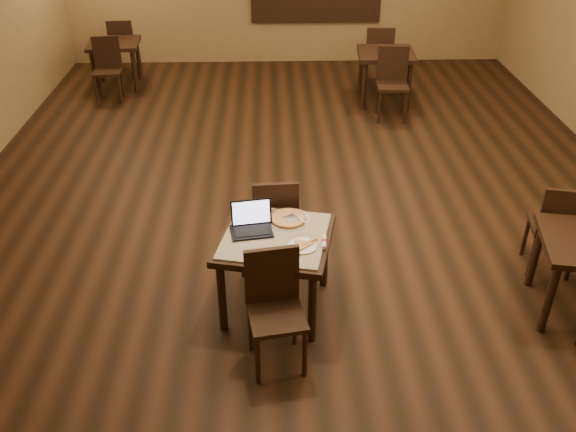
{
  "coord_description": "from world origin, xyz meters",
  "views": [
    {
      "loc": [
        -0.36,
        -6.35,
        3.59
      ],
      "look_at": [
        -0.22,
        -1.94,
        0.85
      ],
      "focal_mm": 38.0,
      "sensor_mm": 36.0,
      "label": 1
    }
  ],
  "objects_px": {
    "chair_main_near": "(275,302)",
    "other_table_b": "(115,50)",
    "other_table_a_chair_near": "(392,79)",
    "other_table_a_chair_far": "(379,54)",
    "other_table_b_chair_far": "(123,44)",
    "other_table_c_chair_far": "(557,225)",
    "pizza_pan": "(289,219)",
    "chair_main_far": "(275,218)",
    "laptop": "(251,222)",
    "tiled_table": "(275,245)",
    "other_table_a": "(386,61)",
    "other_table_b_chair_near": "(107,65)"
  },
  "relations": [
    {
      "from": "other_table_a_chair_far",
      "to": "other_table_c_chair_far",
      "type": "height_order",
      "value": "other_table_a_chair_far"
    },
    {
      "from": "chair_main_near",
      "to": "other_table_a_chair_far",
      "type": "bearing_deg",
      "value": 64.11
    },
    {
      "from": "pizza_pan",
      "to": "other_table_a_chair_near",
      "type": "xyz_separation_m",
      "value": [
        1.66,
        4.13,
        -0.18
      ]
    },
    {
      "from": "other_table_a",
      "to": "other_table_b",
      "type": "height_order",
      "value": "other_table_a"
    },
    {
      "from": "chair_main_near",
      "to": "other_table_a",
      "type": "relative_size",
      "value": 1.08
    },
    {
      "from": "pizza_pan",
      "to": "other_table_c_chair_far",
      "type": "bearing_deg",
      "value": 4.1
    },
    {
      "from": "laptop",
      "to": "chair_main_far",
      "type": "bearing_deg",
      "value": 58.6
    },
    {
      "from": "tiled_table",
      "to": "other_table_b_chair_far",
      "type": "relative_size",
      "value": 1.12
    },
    {
      "from": "laptop",
      "to": "other_table_c_chair_far",
      "type": "distance_m",
      "value": 2.86
    },
    {
      "from": "chair_main_near",
      "to": "other_table_a_chair_far",
      "type": "xyz_separation_m",
      "value": [
        1.79,
        6.2,
        0.03
      ]
    },
    {
      "from": "other_table_a",
      "to": "other_table_c_chair_far",
      "type": "bearing_deg",
      "value": -75.76
    },
    {
      "from": "tiled_table",
      "to": "other_table_b_chair_near",
      "type": "bearing_deg",
      "value": 128.39
    },
    {
      "from": "tiled_table",
      "to": "other_table_b_chair_near",
      "type": "distance_m",
      "value": 5.85
    },
    {
      "from": "chair_main_near",
      "to": "other_table_b_chair_far",
      "type": "distance_m",
      "value": 7.45
    },
    {
      "from": "other_table_a_chair_near",
      "to": "chair_main_far",
      "type": "bearing_deg",
      "value": -111.6
    },
    {
      "from": "chair_main_far",
      "to": "other_table_a_chair_near",
      "type": "bearing_deg",
      "value": -119.18
    },
    {
      "from": "pizza_pan",
      "to": "other_table_c_chair_far",
      "type": "relative_size",
      "value": 0.39
    },
    {
      "from": "other_table_a",
      "to": "chair_main_near",
      "type": "bearing_deg",
      "value": -104.06
    },
    {
      "from": "tiled_table",
      "to": "chair_main_far",
      "type": "height_order",
      "value": "chair_main_far"
    },
    {
      "from": "other_table_b_chair_far",
      "to": "other_table_b",
      "type": "bearing_deg",
      "value": 85.11
    },
    {
      "from": "tiled_table",
      "to": "chair_main_near",
      "type": "height_order",
      "value": "chair_main_near"
    },
    {
      "from": "chair_main_far",
      "to": "other_table_b_chair_near",
      "type": "bearing_deg",
      "value": -64.69
    },
    {
      "from": "other_table_b_chair_far",
      "to": "other_table_c_chair_far",
      "type": "distance_m",
      "value": 7.91
    },
    {
      "from": "other_table_c_chair_far",
      "to": "pizza_pan",
      "type": "bearing_deg",
      "value": 15.31
    },
    {
      "from": "other_table_c_chair_far",
      "to": "chair_main_near",
      "type": "bearing_deg",
      "value": 32.61
    },
    {
      "from": "other_table_b_chair_far",
      "to": "other_table_c_chair_far",
      "type": "xyz_separation_m",
      "value": [
        5.2,
        -5.97,
        -0.01
      ]
    },
    {
      "from": "pizza_pan",
      "to": "other_table_a_chair_near",
      "type": "distance_m",
      "value": 4.46
    },
    {
      "from": "pizza_pan",
      "to": "other_table_a",
      "type": "relative_size",
      "value": 0.42
    },
    {
      "from": "pizza_pan",
      "to": "other_table_c_chair_far",
      "type": "distance_m",
      "value": 2.52
    },
    {
      "from": "laptop",
      "to": "other_table_a_chair_near",
      "type": "relative_size",
      "value": 0.37
    },
    {
      "from": "chair_main_far",
      "to": "other_table_c_chair_far",
      "type": "distance_m",
      "value": 2.63
    },
    {
      "from": "laptop",
      "to": "other_table_b",
      "type": "distance_m",
      "value": 6.19
    },
    {
      "from": "chair_main_near",
      "to": "other_table_b_chair_near",
      "type": "xyz_separation_m",
      "value": [
        -2.57,
        5.86,
        -0.0
      ]
    },
    {
      "from": "laptop",
      "to": "other_table_a_chair_near",
      "type": "height_order",
      "value": "other_table_a_chair_near"
    },
    {
      "from": "other_table_b",
      "to": "chair_main_near",
      "type": "bearing_deg",
      "value": -72.53
    },
    {
      "from": "tiled_table",
      "to": "chair_main_far",
      "type": "distance_m",
      "value": 0.62
    },
    {
      "from": "other_table_b_chair_far",
      "to": "other_table_a_chair_far",
      "type": "bearing_deg",
      "value": 165.24
    },
    {
      "from": "laptop",
      "to": "other_table_b_chair_far",
      "type": "relative_size",
      "value": 0.39
    },
    {
      "from": "laptop",
      "to": "other_table_b_chair_far",
      "type": "bearing_deg",
      "value": 101.28
    },
    {
      "from": "other_table_a_chair_near",
      "to": "other_table_b_chair_near",
      "type": "xyz_separation_m",
      "value": [
        -4.37,
        0.87,
        -0.03
      ]
    },
    {
      "from": "chair_main_near",
      "to": "other_table_b",
      "type": "xyz_separation_m",
      "value": [
        -2.56,
        6.43,
        0.07
      ]
    },
    {
      "from": "laptop",
      "to": "other_table_a",
      "type": "relative_size",
      "value": 0.42
    },
    {
      "from": "chair_main_far",
      "to": "other_table_c_chair_far",
      "type": "relative_size",
      "value": 1.01
    },
    {
      "from": "other_table_a_chair_near",
      "to": "other_table_a_chair_far",
      "type": "distance_m",
      "value": 1.21
    },
    {
      "from": "other_table_b_chair_near",
      "to": "other_table_c_chair_far",
      "type": "relative_size",
      "value": 1.01
    },
    {
      "from": "other_table_a_chair_far",
      "to": "other_table_b_chair_near",
      "type": "relative_size",
      "value": 1.06
    },
    {
      "from": "chair_main_near",
      "to": "laptop",
      "type": "relative_size",
      "value": 2.56
    },
    {
      "from": "other_table_a_chair_far",
      "to": "other_table_a_chair_near",
      "type": "bearing_deg",
      "value": 94.25
    },
    {
      "from": "other_table_a_chair_near",
      "to": "other_table_a",
      "type": "bearing_deg",
      "value": 94.25
    },
    {
      "from": "other_table_a_chair_near",
      "to": "other_table_b",
      "type": "distance_m",
      "value": 4.59
    }
  ]
}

